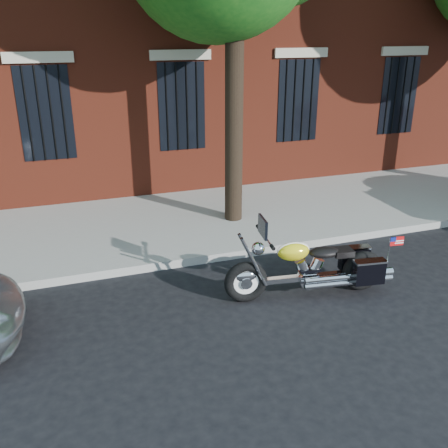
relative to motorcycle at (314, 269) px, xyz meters
name	(u,v)px	position (x,y,z in m)	size (l,w,h in m)	color
ground	(266,292)	(-0.65, 0.31, -0.46)	(120.00, 120.00, 0.00)	black
curb	(236,253)	(-0.65, 1.69, -0.38)	(40.00, 0.16, 0.15)	gray
sidewalk	(206,219)	(-0.65, 3.57, -0.38)	(40.00, 3.60, 0.15)	gray
motorcycle	(314,269)	(0.00, 0.00, 0.00)	(2.63, 0.97, 1.35)	black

